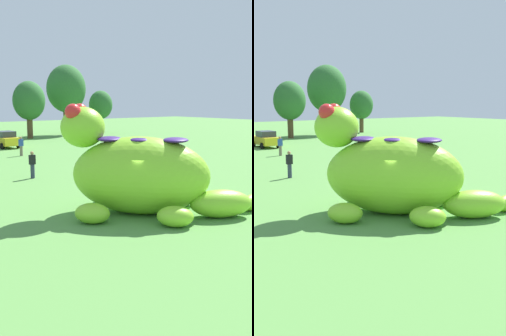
# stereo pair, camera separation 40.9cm
# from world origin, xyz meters

# --- Properties ---
(ground_plane) EXTENTS (160.00, 160.00, 0.00)m
(ground_plane) POSITION_xyz_m (0.00, 0.00, 0.00)
(ground_plane) COLOR #568E42
(giant_inflatable_creature) EXTENTS (8.42, 7.09, 4.71)m
(giant_inflatable_creature) POSITION_xyz_m (-0.17, -0.13, 1.72)
(giant_inflatable_creature) COLOR #8CD12D
(giant_inflatable_creature) RESTS_ON ground
(car_yellow) EXTENTS (1.95, 4.11, 1.72)m
(car_yellow) POSITION_xyz_m (4.86, 28.06, 0.86)
(car_yellow) COLOR yellow
(car_yellow) RESTS_ON ground
(tree_centre_right) EXTENTS (4.12, 4.12, 7.32)m
(tree_centre_right) POSITION_xyz_m (11.43, 36.48, 4.79)
(tree_centre_right) COLOR brown
(tree_centre_right) RESTS_ON ground
(tree_mid_right) EXTENTS (5.54, 5.54, 9.83)m
(tree_mid_right) POSITION_xyz_m (18.15, 38.75, 6.43)
(tree_mid_right) COLOR brown
(tree_mid_right) RESTS_ON ground
(tree_right) EXTENTS (3.58, 3.58, 6.35)m
(tree_right) POSITION_xyz_m (24.39, 39.32, 4.15)
(tree_right) COLOR brown
(tree_right) RESTS_ON ground
(spectator_wandering) EXTENTS (0.38, 0.26, 1.71)m
(spectator_wandering) POSITION_xyz_m (-0.35, 10.33, 0.85)
(spectator_wandering) COLOR #2D334C
(spectator_wandering) RESTS_ON ground
(spectator_far_side) EXTENTS (0.38, 0.26, 1.71)m
(spectator_far_side) POSITION_xyz_m (3.45, 20.87, 0.85)
(spectator_far_side) COLOR #726656
(spectator_far_side) RESTS_ON ground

